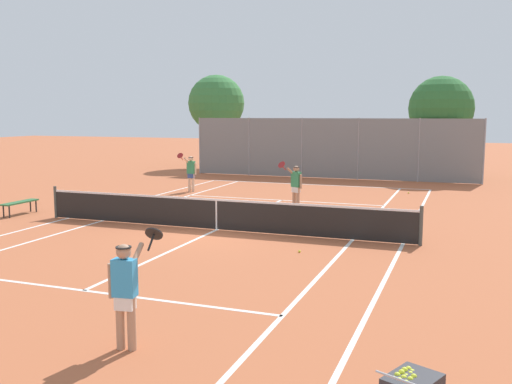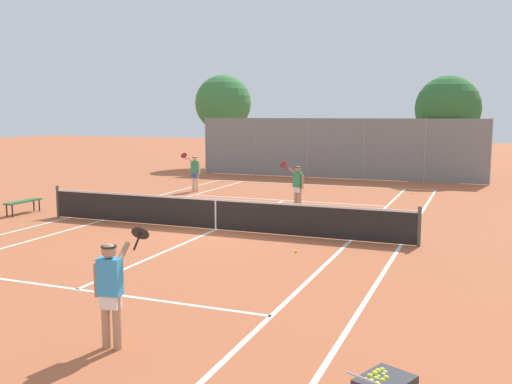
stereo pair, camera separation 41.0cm
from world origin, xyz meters
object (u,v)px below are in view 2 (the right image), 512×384
(loose_tennis_ball_4, at_px, (296,252))
(courtside_bench, at_px, (23,202))
(loose_tennis_ball_2, at_px, (125,208))
(tree_behind_left, at_px, (224,105))
(player_near_side, at_px, (111,288))
(loose_tennis_ball_3, at_px, (413,193))
(player_far_right, at_px, (297,184))
(player_far_left, at_px, (195,171))
(tennis_net, at_px, (216,213))
(tree_behind_right, at_px, (450,110))

(loose_tennis_ball_4, height_order, courtside_bench, courtside_bench)
(loose_tennis_ball_2, height_order, tree_behind_left, tree_behind_left)
(player_near_side, height_order, loose_tennis_ball_2, player_near_side)
(player_near_side, xyz_separation_m, tree_behind_left, (-10.78, 27.39, 3.16))
(loose_tennis_ball_2, bearing_deg, loose_tennis_ball_3, 40.45)
(player_far_right, xyz_separation_m, loose_tennis_ball_2, (-5.91, -2.33, -0.89))
(player_far_left, bearing_deg, tree_behind_left, 108.30)
(tree_behind_left, bearing_deg, tennis_net, -66.00)
(tree_behind_left, relative_size, tree_behind_right, 1.09)
(loose_tennis_ball_3, height_order, loose_tennis_ball_4, same)
(player_far_right, relative_size, loose_tennis_ball_2, 26.88)
(tree_behind_right, bearing_deg, loose_tennis_ball_2, -125.44)
(tennis_net, bearing_deg, tree_behind_left, 114.00)
(loose_tennis_ball_3, bearing_deg, tree_behind_right, 81.23)
(courtside_bench, relative_size, tree_behind_left, 0.25)
(courtside_bench, bearing_deg, player_far_left, 69.01)
(loose_tennis_ball_4, bearing_deg, player_near_side, -96.50)
(tennis_net, height_order, player_far_left, player_far_left)
(loose_tennis_ball_4, xyz_separation_m, tree_behind_left, (-11.54, 20.75, 4.05))
(player_far_left, xyz_separation_m, player_far_right, (5.79, -2.96, 0.00))
(player_near_side, height_order, courtside_bench, player_near_side)
(player_far_left, bearing_deg, player_near_side, -66.33)
(player_near_side, bearing_deg, tennis_net, 105.63)
(player_near_side, distance_m, loose_tennis_ball_4, 6.75)
(courtside_bench, distance_m, tree_behind_left, 19.21)
(player_near_side, relative_size, player_far_right, 1.00)
(loose_tennis_ball_4, height_order, tree_behind_right, tree_behind_right)
(tennis_net, xyz_separation_m, player_near_side, (2.39, -8.54, 0.42))
(player_near_side, distance_m, loose_tennis_ball_2, 12.92)
(tennis_net, bearing_deg, player_far_right, 75.69)
(tree_behind_left, bearing_deg, loose_tennis_ball_2, -77.66)
(tennis_net, distance_m, loose_tennis_ball_2, 5.26)
(player_far_right, height_order, loose_tennis_ball_4, player_far_right)
(tennis_net, relative_size, tree_behind_left, 1.99)
(player_near_side, distance_m, player_far_left, 17.49)
(player_near_side, distance_m, tree_behind_left, 29.61)
(loose_tennis_ball_4, relative_size, tree_behind_right, 0.01)
(player_near_side, xyz_separation_m, courtside_bench, (-9.89, 8.56, -0.52))
(loose_tennis_ball_4, bearing_deg, tree_behind_right, 82.27)
(tennis_net, distance_m, player_near_side, 8.87)
(player_far_left, bearing_deg, loose_tennis_ball_2, -91.26)
(loose_tennis_ball_3, bearing_deg, loose_tennis_ball_4, -97.16)
(player_far_right, distance_m, loose_tennis_ball_2, 6.41)
(player_far_right, xyz_separation_m, loose_tennis_ball_4, (1.99, -6.41, -0.89))
(player_far_right, bearing_deg, tree_behind_left, 123.68)
(player_far_right, bearing_deg, player_far_left, 152.94)
(player_near_side, height_order, player_far_left, same)
(player_far_left, height_order, loose_tennis_ball_2, player_far_left)
(courtside_bench, relative_size, tree_behind_right, 0.27)
(loose_tennis_ball_2, bearing_deg, tree_behind_left, 102.34)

